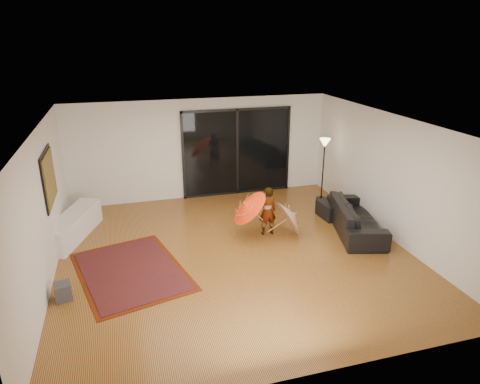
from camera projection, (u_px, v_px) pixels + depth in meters
name	position (u px, v px, depth m)	size (l,w,h in m)	color
floor	(235.00, 254.00, 8.84)	(7.00, 7.00, 0.00)	#A3702C
ceiling	(235.00, 124.00, 7.90)	(7.00, 7.00, 0.00)	white
wall_back	(201.00, 149.00, 11.53)	(7.00, 7.00, 0.00)	silver
wall_front	(310.00, 289.00, 5.21)	(7.00, 7.00, 0.00)	silver
wall_left	(42.00, 212.00, 7.47)	(7.00, 7.00, 0.00)	silver
wall_right	(391.00, 177.00, 9.27)	(7.00, 7.00, 0.00)	silver
sliding_door	(237.00, 152.00, 11.81)	(3.06, 0.07, 2.40)	black
painting	(49.00, 178.00, 8.28)	(0.04, 1.28, 1.08)	black
media_console	(73.00, 226.00, 9.46)	(0.50, 1.99, 0.55)	white
speaker	(63.00, 292.00, 7.27)	(0.27, 0.27, 0.31)	#424244
persian_rug	(131.00, 271.00, 8.18)	(2.38, 2.91, 0.02)	#561C07
sofa	(356.00, 217.00, 9.77)	(2.28, 0.89, 0.67)	black
ottoman	(334.00, 209.00, 10.57)	(0.67, 0.67, 0.38)	black
floor_lamp	(324.00, 152.00, 11.31)	(0.29, 0.29, 1.69)	black
child	(267.00, 211.00, 9.53)	(0.41, 0.27, 1.13)	#999999
parasol_orange	(244.00, 207.00, 9.28)	(0.77, 0.90, 0.90)	#F4360C
parasol_white	(295.00, 213.00, 9.57)	(0.61, 0.89, 0.95)	silver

